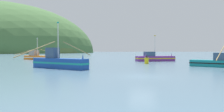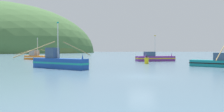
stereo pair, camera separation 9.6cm
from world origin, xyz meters
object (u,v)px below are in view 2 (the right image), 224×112
Objects in this scene: fishing_boat_purple at (154,58)px; channel_buoy at (147,60)px; fishing_boat_blue at (59,62)px; fishing_boat_orange at (37,57)px.

fishing_boat_purple is 5.46× the size of channel_buoy.
fishing_boat_blue is 1.21× the size of fishing_boat_purple.
fishing_boat_blue is at bearing -28.53° from fishing_boat_orange.
fishing_boat_orange is at bearing 147.35° from fishing_boat_blue.
fishing_boat_blue is 17.09m from channel_buoy.
fishing_boat_purple reaches higher than fishing_boat_orange.
fishing_boat_blue reaches higher than fishing_boat_purple.
channel_buoy is (14.76, 8.61, -0.21)m from fishing_boat_blue.
fishing_boat_orange reaches higher than channel_buoy.
fishing_boat_purple is at bearing 81.37° from fishing_boat_blue.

